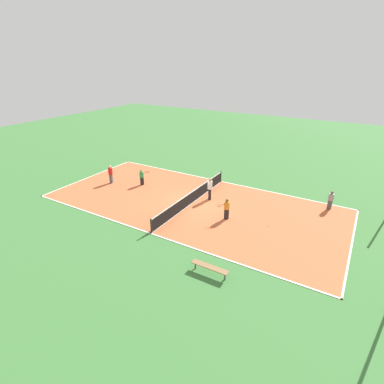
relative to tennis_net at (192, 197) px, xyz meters
The scene contains 12 objects.
ground_plane 0.51m from the tennis_net, ahead, with size 80.00×80.00×0.00m, color #3D7538.
court_surface 0.50m from the tennis_net, ahead, with size 10.05×21.56×0.02m.
tennis_net is the anchor object (origin of this frame).
bench 8.09m from the tennis_net, 36.99° to the left, with size 0.36×1.95×0.45m.
player_center_orange 3.35m from the tennis_net, 73.92° to the left, with size 0.97×0.76×1.47m.
player_near_white 1.56m from the tennis_net, 145.14° to the left, with size 0.49×0.49×1.74m.
player_far_green 5.50m from the tennis_net, 98.97° to the right, with size 0.99×0.68×1.35m.
player_baseline_gray 9.83m from the tennis_net, 114.93° to the left, with size 0.44×0.44×1.38m.
player_coach_red 8.00m from the tennis_net, 88.82° to the right, with size 0.46×0.46×1.58m.
tennis_ball_left_sideline 5.96m from the tennis_net, 85.88° to the left, with size 0.07×0.07×0.07m, color #CCE033.
tennis_ball_right_alley 7.77m from the tennis_net, 125.29° to the left, with size 0.07×0.07×0.07m, color #CCE033.
tennis_ball_far_baseline 7.05m from the tennis_net, 89.36° to the right, with size 0.07×0.07×0.07m, color #CCE033.
Camera 1 is at (17.20, 10.22, 9.80)m, focal length 28.00 mm.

